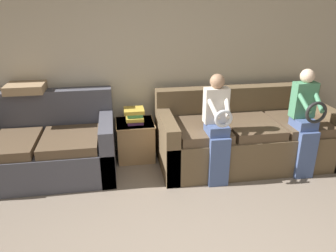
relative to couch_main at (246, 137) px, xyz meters
name	(u,v)px	position (x,y,z in m)	size (l,w,h in m)	color
wall_back	(159,57)	(-1.04, 0.60, 0.94)	(6.82, 0.06, 2.55)	beige
couch_main	(246,137)	(0.00, 0.00, 0.00)	(2.23, 0.98, 0.91)	brown
couch_side	(44,148)	(-2.51, 0.10, -0.01)	(1.68, 0.98, 0.95)	#4C4C56
child_left_seated	(217,125)	(-0.53, -0.41, 0.36)	(0.27, 0.37, 1.24)	#475B8E
child_right_seated	(305,119)	(0.53, -0.41, 0.37)	(0.27, 0.37, 1.26)	#475B8E
side_shelf	(135,139)	(-1.40, 0.31, -0.07)	(0.49, 0.48, 0.50)	#9E7A51
book_stack	(134,115)	(-1.40, 0.31, 0.26)	(0.25, 0.30, 0.18)	#7A4284
throw_pillow	(26,87)	(-2.68, 0.44, 0.66)	(0.44, 0.44, 0.10)	#A38460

